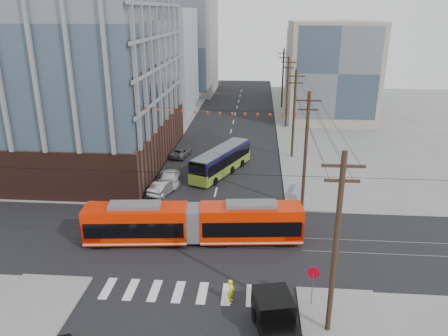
# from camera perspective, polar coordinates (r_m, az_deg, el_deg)

# --- Properties ---
(ground) EXTENTS (160.00, 160.00, 0.00)m
(ground) POSITION_cam_1_polar(r_m,az_deg,el_deg) (32.52, -3.58, -12.84)
(ground) COLOR slate
(office_building) EXTENTS (30.00, 25.00, 28.60)m
(office_building) POSITION_cam_1_polar(r_m,az_deg,el_deg) (56.58, -23.80, 14.98)
(office_building) COLOR #381E16
(office_building) RESTS_ON ground
(bg_bldg_nw_near) EXTENTS (18.00, 16.00, 18.00)m
(bg_bldg_nw_near) POSITION_cam_1_polar(r_m,az_deg,el_deg) (82.29, -10.61, 13.59)
(bg_bldg_nw_near) COLOR #8C99A5
(bg_bldg_nw_near) RESTS_ON ground
(bg_bldg_ne_near) EXTENTS (14.00, 14.00, 16.00)m
(bg_bldg_ne_near) POSITION_cam_1_polar(r_m,az_deg,el_deg) (76.58, 13.79, 12.16)
(bg_bldg_ne_near) COLOR gray
(bg_bldg_ne_near) RESTS_ON ground
(bg_bldg_nw_far) EXTENTS (16.00, 18.00, 20.00)m
(bg_bldg_nw_far) POSITION_cam_1_polar(r_m,az_deg,el_deg) (100.99, -5.97, 15.49)
(bg_bldg_nw_far) COLOR gray
(bg_bldg_nw_far) RESTS_ON ground
(bg_bldg_ne_far) EXTENTS (16.00, 16.00, 14.00)m
(bg_bldg_ne_far) POSITION_cam_1_polar(r_m,az_deg,el_deg) (96.63, 13.17, 13.11)
(bg_bldg_ne_far) COLOR #8C99A5
(bg_bldg_ne_far) RESTS_ON ground
(utility_pole_near) EXTENTS (0.30, 0.30, 11.00)m
(utility_pole_near) POSITION_cam_1_polar(r_m,az_deg,el_deg) (24.64, 14.34, -10.10)
(utility_pole_near) COLOR black
(utility_pole_near) RESTS_ON ground
(utility_pole_far) EXTENTS (0.30, 0.30, 11.00)m
(utility_pole_far) POSITION_cam_1_polar(r_m,az_deg,el_deg) (84.03, 7.68, 11.46)
(utility_pole_far) COLOR black
(utility_pole_far) RESTS_ON ground
(streetcar) EXTENTS (17.30, 4.11, 3.30)m
(streetcar) POSITION_cam_1_polar(r_m,az_deg,el_deg) (34.94, -3.98, -7.24)
(streetcar) COLOR red
(streetcar) RESTS_ON ground
(city_bus) EXTENTS (6.27, 10.62, 3.00)m
(city_bus) POSITION_cam_1_polar(r_m,az_deg,el_deg) (49.48, -0.34, 0.94)
(city_bus) COLOR black
(city_bus) RESTS_ON ground
(pickup_truck) EXTENTS (3.34, 6.22, 2.00)m
(pickup_truck) POSITION_cam_1_polar(r_m,az_deg,el_deg) (25.85, 7.32, -20.14)
(pickup_truck) COLOR black
(pickup_truck) RESTS_ON ground
(parked_car_silver) EXTENTS (2.80, 4.56, 1.42)m
(parked_car_silver) POSITION_cam_1_polar(r_m,az_deg,el_deg) (44.73, -7.86, -2.44)
(parked_car_silver) COLOR #AAAAAA
(parked_car_silver) RESTS_ON ground
(parked_car_white) EXTENTS (2.70, 5.37, 1.50)m
(parked_car_white) POSITION_cam_1_polar(r_m,az_deg,el_deg) (47.16, -7.14, -1.16)
(parked_car_white) COLOR silver
(parked_car_white) RESTS_ON ground
(parked_car_grey) EXTENTS (2.67, 4.47, 1.16)m
(parked_car_grey) POSITION_cam_1_polar(r_m,az_deg,el_deg) (55.76, -5.66, 2.06)
(parked_car_grey) COLOR #515255
(parked_car_grey) RESTS_ON ground
(pedestrian) EXTENTS (0.47, 0.64, 1.61)m
(pedestrian) POSITION_cam_1_polar(r_m,az_deg,el_deg) (28.75, 0.92, -15.75)
(pedestrian) COLOR #F8FF0B
(pedestrian) RESTS_ON ground
(stop_sign) EXTENTS (0.89, 0.89, 2.65)m
(stop_sign) POSITION_cam_1_polar(r_m,az_deg,el_deg) (28.63, 11.47, -15.11)
(stop_sign) COLOR #AD0014
(stop_sign) RESTS_ON ground
(jersey_barrier) EXTENTS (1.85, 3.92, 0.77)m
(jersey_barrier) POSITION_cam_1_polar(r_m,az_deg,el_deg) (44.79, 9.56, -2.96)
(jersey_barrier) COLOR slate
(jersey_barrier) RESTS_ON ground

